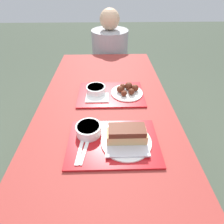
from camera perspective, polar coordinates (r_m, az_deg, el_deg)
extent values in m
plane|color=#424C3D|center=(1.60, -1.50, -22.77)|extent=(12.00, 12.00, 0.00)
cube|color=maroon|center=(1.00, -2.21, -2.16)|extent=(0.81, 1.88, 0.04)
cylinder|color=maroon|center=(1.96, -12.07, 5.86)|extent=(0.07, 0.07, 0.73)
cylinder|color=maroon|center=(1.95, 8.44, 6.22)|extent=(0.07, 0.07, 0.73)
cube|color=maroon|center=(2.16, -1.88, 11.69)|extent=(0.77, 0.28, 0.04)
cylinder|color=maroon|center=(2.29, -9.99, 6.57)|extent=(0.06, 0.06, 0.40)
cylinder|color=maroon|center=(2.28, 6.49, 6.86)|extent=(0.06, 0.06, 0.40)
cube|color=#B21419|center=(0.84, 0.42, -9.96)|extent=(0.43, 0.30, 0.01)
cube|color=#B21419|center=(1.16, -0.35, 5.84)|extent=(0.43, 0.30, 0.01)
cylinder|color=white|center=(0.86, -7.64, -5.73)|extent=(0.12, 0.12, 0.05)
cylinder|color=beige|center=(0.85, -7.75, -4.79)|extent=(0.11, 0.11, 0.01)
cylinder|color=white|center=(0.84, 4.63, -9.46)|extent=(0.24, 0.24, 0.01)
cube|color=silver|center=(0.83, 4.66, -9.09)|extent=(0.19, 0.19, 0.01)
cube|color=#DBB275|center=(0.81, 4.76, -7.79)|extent=(0.18, 0.07, 0.05)
cube|color=#562819|center=(0.78, 4.90, -5.91)|extent=(0.17, 0.08, 0.03)
cube|color=white|center=(0.82, -10.30, -11.87)|extent=(0.03, 0.17, 0.00)
cube|color=white|center=(0.81, -8.74, -11.89)|extent=(0.04, 0.17, 0.00)
cube|color=#A59E93|center=(0.88, -0.82, -6.32)|extent=(0.04, 0.03, 0.01)
cylinder|color=white|center=(1.15, -5.26, 7.17)|extent=(0.12, 0.12, 0.05)
cylinder|color=beige|center=(1.14, -5.32, 8.01)|extent=(0.11, 0.11, 0.01)
cylinder|color=white|center=(1.16, 4.84, 6.30)|extent=(0.21, 0.21, 0.01)
sphere|color=#562314|center=(1.16, 7.55, 7.81)|extent=(0.05, 0.05, 0.05)
sphere|color=#562314|center=(1.17, 5.46, 8.44)|extent=(0.05, 0.05, 0.05)
sphere|color=#562314|center=(1.18, 3.48, 8.23)|extent=(0.04, 0.04, 0.04)
sphere|color=#562314|center=(1.14, 2.62, 7.44)|extent=(0.04, 0.04, 0.04)
sphere|color=#562314|center=(1.11, 3.89, 6.09)|extent=(0.04, 0.04, 0.04)
sphere|color=#562314|center=(1.13, 6.37, 6.62)|extent=(0.04, 0.04, 0.04)
cube|color=white|center=(1.11, -4.84, 4.65)|extent=(0.14, 0.10, 0.01)
cylinder|color=#9E9EA3|center=(2.05, -0.67, 18.40)|extent=(0.38, 0.38, 0.50)
sphere|color=tan|center=(1.95, -0.76, 28.05)|extent=(0.20, 0.20, 0.20)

